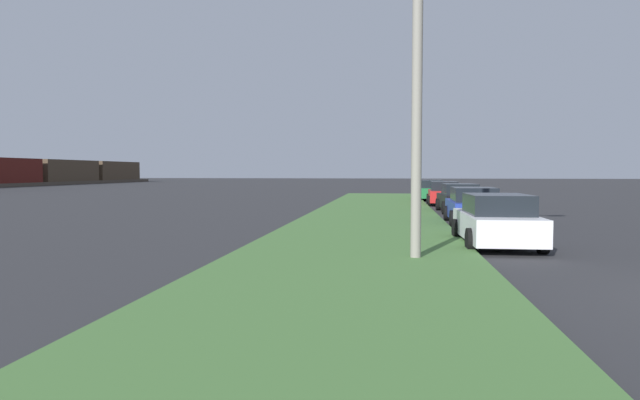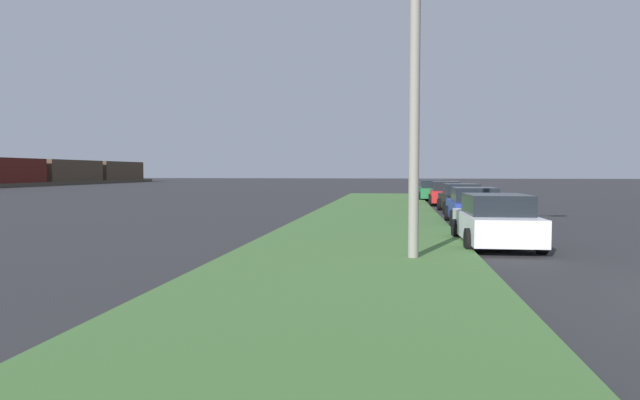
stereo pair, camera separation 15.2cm
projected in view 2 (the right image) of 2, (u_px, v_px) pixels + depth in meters
grass_median at (365, 230)px, 18.79m from camera, size 60.00×6.00×0.12m
parked_car_white at (495, 221)px, 15.14m from camera, size 4.34×2.09×1.47m
parked_car_blue at (473, 206)px, 21.49m from camera, size 4.32×2.06×1.47m
parked_car_black at (460, 198)px, 27.65m from camera, size 4.35×2.12×1.47m
parked_car_red at (446, 194)px, 33.71m from camera, size 4.36×2.14×1.47m
parked_car_green at (432, 190)px, 39.11m from camera, size 4.32×2.06×1.47m
streetlight at (430, 71)px, 12.32m from camera, size 0.97×2.83×7.50m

